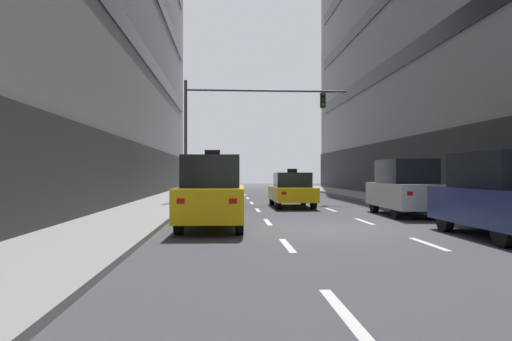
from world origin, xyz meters
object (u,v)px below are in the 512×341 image
object	(u,v)px
car_parked_1	(502,195)
pedestrian_0	(417,185)
traffic_signal_0	(235,118)
car_parked_2	(405,188)
taxi_driving_2	(292,190)
taxi_driving_3	(224,187)
car_driving_0	(220,191)
taxi_driving_1	(212,192)

from	to	relation	value
car_parked_1	pedestrian_0	distance (m)	13.02
traffic_signal_0	car_parked_1	bearing A→B (deg)	-66.74
car_parked_2	traffic_signal_0	world-z (taller)	traffic_signal_0
taxi_driving_2	car_parked_2	xyz separation A→B (m)	(3.77, -4.68, 0.25)
taxi_driving_3	car_parked_1	world-z (taller)	car_parked_1
car_driving_0	pedestrian_0	world-z (taller)	pedestrian_0
car_driving_0	car_parked_2	distance (m)	8.68
taxi_driving_1	car_parked_1	xyz separation A→B (m)	(7.33, -2.57, 0.01)
car_parked_1	traffic_signal_0	size ratio (longest dim) A/B	0.48
taxi_driving_1	taxi_driving_2	distance (m)	9.13
car_driving_0	pedestrian_0	xyz separation A→B (m)	(10.35, 1.52, 0.23)
traffic_signal_0	pedestrian_0	world-z (taller)	traffic_signal_0
taxi_driving_1	taxi_driving_3	size ratio (longest dim) A/B	1.05
car_driving_0	taxi_driving_2	world-z (taller)	taxi_driving_2
taxi_driving_1	car_parked_2	world-z (taller)	taxi_driving_1
taxi_driving_1	car_parked_2	bearing A→B (deg)	26.91
car_driving_0	taxi_driving_2	xyz separation A→B (m)	(3.44, -0.14, 0.03)
taxi_driving_3	car_parked_2	bearing A→B (deg)	-56.17
car_parked_1	pedestrian_0	size ratio (longest dim) A/B	2.91
traffic_signal_0	pedestrian_0	size ratio (longest dim) A/B	6.00
taxi_driving_2	taxi_driving_3	bearing A→B (deg)	119.41
taxi_driving_2	taxi_driving_3	xyz separation A→B (m)	(-3.33, 5.90, -0.04)
car_parked_2	taxi_driving_2	bearing A→B (deg)	128.82
car_driving_0	pedestrian_0	bearing A→B (deg)	8.36
taxi_driving_2	traffic_signal_0	bearing A→B (deg)	123.60
traffic_signal_0	pedestrian_0	xyz separation A→B (m)	(9.60, -2.38, -3.76)
taxi_driving_3	car_parked_2	size ratio (longest dim) A/B	0.94
taxi_driving_2	car_parked_1	bearing A→B (deg)	-71.05
taxi_driving_1	taxi_driving_3	bearing A→B (deg)	89.08
taxi_driving_1	pedestrian_0	world-z (taller)	taxi_driving_1
taxi_driving_3	car_parked_1	bearing A→B (deg)	-67.20
taxi_driving_1	traffic_signal_0	world-z (taller)	traffic_signal_0
taxi_driving_1	pedestrian_0	size ratio (longest dim) A/B	2.89
taxi_driving_3	car_driving_0	bearing A→B (deg)	-91.11
car_driving_0	taxi_driving_2	distance (m)	3.44
taxi_driving_2	taxi_driving_1	bearing A→B (deg)	-112.95
pedestrian_0	car_parked_2	bearing A→B (deg)	-116.36
car_driving_0	traffic_signal_0	xyz separation A→B (m)	(0.75, 3.90, 3.99)
taxi_driving_2	pedestrian_0	distance (m)	7.11
pedestrian_0	traffic_signal_0	bearing A→B (deg)	166.06
taxi_driving_3	traffic_signal_0	world-z (taller)	traffic_signal_0
car_parked_1	car_parked_2	bearing A→B (deg)	90.00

